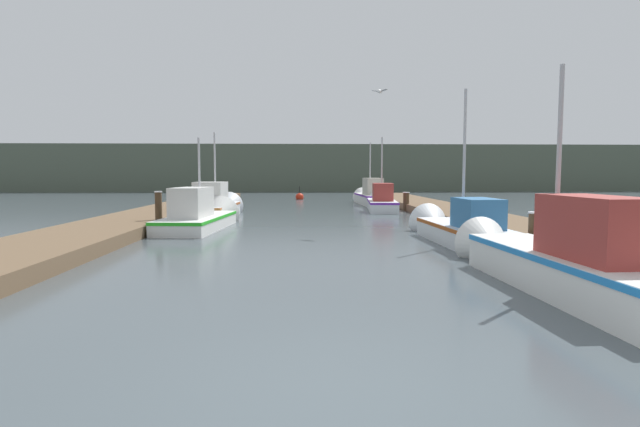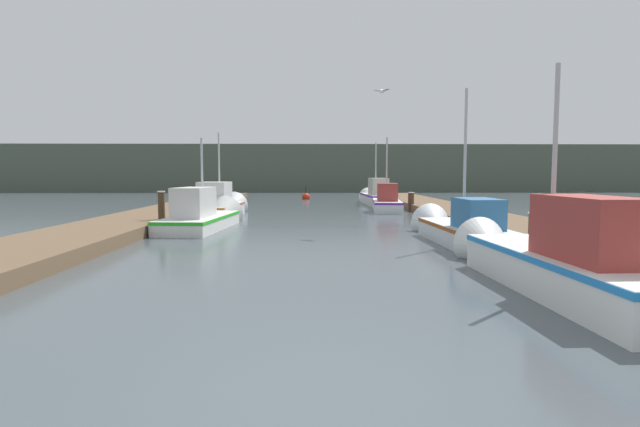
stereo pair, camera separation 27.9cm
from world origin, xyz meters
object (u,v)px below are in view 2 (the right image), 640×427
at_px(fishing_boat_3, 221,206).
at_px(mooring_piling_1, 162,210).
at_px(fishing_boat_0, 549,258).
at_px(mooring_piling_0, 411,202).
at_px(fishing_boat_1, 459,229).
at_px(fishing_boat_4, 386,202).
at_px(seagull_lead, 382,91).
at_px(channel_buoy, 306,197).
at_px(mooring_piling_3, 533,234).
at_px(fishing_boat_5, 376,196).
at_px(fishing_boat_2, 205,216).
at_px(mooring_piling_2, 609,247).

bearing_deg(fishing_boat_3, mooring_piling_1, -97.72).
xyz_separation_m(fishing_boat_0, mooring_piling_0, (1.17, 17.37, -0.03)).
relative_size(fishing_boat_1, mooring_piling_0, 6.47).
relative_size(fishing_boat_4, seagull_lead, 11.44).
height_order(fishing_boat_1, mooring_piling_1, fishing_boat_1).
xyz_separation_m(fishing_boat_1, mooring_piling_1, (-9.46, 3.36, 0.29)).
xyz_separation_m(fishing_boat_0, fishing_boat_1, (0.17, 5.70, -0.13)).
relative_size(fishing_boat_1, channel_buoy, 5.76).
xyz_separation_m(mooring_piling_1, mooring_piling_3, (10.50, -5.76, -0.15)).
xyz_separation_m(fishing_boat_1, mooring_piling_3, (1.04, -2.40, 0.14)).
bearing_deg(fishing_boat_4, fishing_boat_3, -149.64).
distance_m(fishing_boat_5, mooring_piling_1, 16.96).
height_order(fishing_boat_1, channel_buoy, fishing_boat_1).
xyz_separation_m(mooring_piling_0, channel_buoy, (-5.55, 11.72, -0.33)).
relative_size(fishing_boat_0, fishing_boat_4, 1.06).
height_order(fishing_boat_2, mooring_piling_2, fishing_boat_2).
bearing_deg(mooring_piling_2, seagull_lead, 107.55).
bearing_deg(fishing_boat_2, seagull_lead, -4.97).
relative_size(fishing_boat_4, mooring_piling_3, 5.56).
height_order(mooring_piling_1, channel_buoy, mooring_piling_1).
relative_size(mooring_piling_1, seagull_lead, 2.63).
distance_m(fishing_boat_1, fishing_boat_5, 17.49).
distance_m(fishing_boat_4, mooring_piling_1, 13.14).
xyz_separation_m(fishing_boat_5, mooring_piling_1, (-9.39, -14.13, 0.15)).
height_order(mooring_piling_0, mooring_piling_2, mooring_piling_2).
distance_m(fishing_boat_1, channel_buoy, 23.82).
bearing_deg(fishing_boat_1, fishing_boat_0, -93.75).
bearing_deg(fishing_boat_5, fishing_boat_1, -91.62).
distance_m(fishing_boat_2, mooring_piling_3, 11.25).
bearing_deg(mooring_piling_0, fishing_boat_0, -93.86).
relative_size(fishing_boat_0, fishing_boat_1, 0.98).
distance_m(mooring_piling_0, seagull_lead, 10.08).
bearing_deg(mooring_piling_0, fishing_boat_2, -140.39).
xyz_separation_m(mooring_piling_0, seagull_lead, (-2.84, -8.69, 4.25)).
distance_m(fishing_boat_3, mooring_piling_3, 14.70).
bearing_deg(mooring_piling_2, mooring_piling_0, 89.66).
height_order(mooring_piling_1, seagull_lead, seagull_lead).
xyz_separation_m(fishing_boat_5, mooring_piling_2, (0.97, -23.16, 0.17)).
height_order(fishing_boat_0, mooring_piling_1, fishing_boat_0).
xyz_separation_m(fishing_boat_0, fishing_boat_3, (-8.19, 14.61, -0.04)).
xyz_separation_m(fishing_boat_0, seagull_lead, (-1.67, 8.69, 4.23)).
height_order(mooring_piling_0, channel_buoy, mooring_piling_0).
height_order(fishing_boat_2, mooring_piling_3, fishing_boat_2).
bearing_deg(fishing_boat_4, seagull_lead, -93.99).
bearing_deg(mooring_piling_1, mooring_piling_2, -41.09).
height_order(fishing_boat_3, fishing_boat_4, fishing_boat_4).
height_order(channel_buoy, seagull_lead, seagull_lead).
distance_m(fishing_boat_3, seagull_lead, 9.78).
bearing_deg(mooring_piling_3, fishing_boat_5, 93.21).
bearing_deg(mooring_piling_1, seagull_lead, -2.85).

